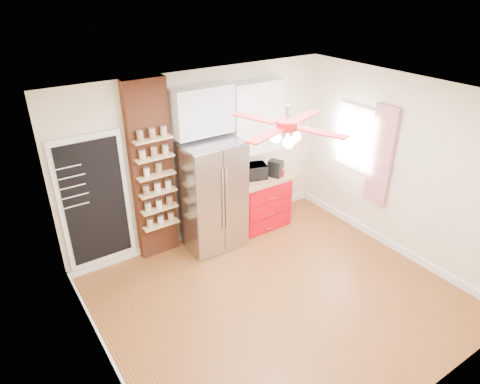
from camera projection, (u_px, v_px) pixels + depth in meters
floor at (278, 298)px, 5.76m from camera, size 4.50×4.50×0.00m
ceiling at (288, 101)px, 4.53m from camera, size 4.50×4.50×0.00m
wall_back at (201, 158)px, 6.62m from camera, size 4.50×0.02×2.70m
wall_front at (429, 307)px, 3.67m from camera, size 4.50×0.02×2.70m
wall_left at (97, 277)px, 4.03m from camera, size 0.02×4.00×2.70m
wall_right at (402, 168)px, 6.26m from camera, size 0.02×4.00×2.70m
chalkboard at (95, 202)px, 5.86m from camera, size 0.95×0.05×1.95m
brick_pillar at (152, 172)px, 6.14m from camera, size 0.60×0.16×2.70m
fridge at (211, 195)px, 6.54m from camera, size 0.90×0.70×1.75m
upper_glass_cabinet at (202, 111)px, 6.10m from camera, size 0.90×0.35×0.70m
red_cabinet at (260, 201)px, 7.25m from camera, size 0.94×0.64×0.90m
upper_shelf_unit at (255, 117)px, 6.73m from camera, size 0.90×0.30×1.15m
window at (356, 138)px, 6.82m from camera, size 0.04×0.75×1.05m
curtain at (381, 156)px, 6.44m from camera, size 0.06×0.40×1.55m
ceiling_fan at (287, 126)px, 4.65m from camera, size 1.40×1.40×0.44m
toaster_oven at (253, 171)px, 6.97m from camera, size 0.49×0.40×0.24m
coffee_maker at (275, 169)px, 7.02m from camera, size 0.23×0.27×0.28m
canister_left at (281, 172)px, 7.07m from camera, size 0.11×0.11×0.13m
canister_right at (278, 168)px, 7.21m from camera, size 0.10×0.10×0.15m
pantry_jar_oats at (147, 173)px, 5.91m from camera, size 0.10×0.10×0.14m
pantry_jar_beans at (159, 168)px, 6.04m from camera, size 0.13×0.13×0.14m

